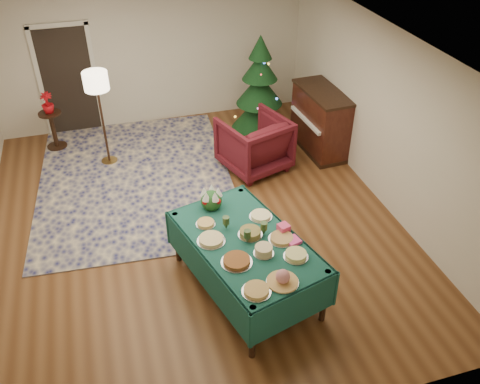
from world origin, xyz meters
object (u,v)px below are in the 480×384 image
object	(u,v)px
buffet_table	(246,250)
side_table	(54,131)
gift_box	(284,228)
christmas_tree	(259,91)
floor_lamp	(97,87)
potted_plant	(48,107)
armchair	(254,141)
piano	(320,122)

from	to	relation	value
buffet_table	side_table	size ratio (longest dim) A/B	3.21
gift_box	side_table	size ratio (longest dim) A/B	0.18
christmas_tree	buffet_table	bearing A→B (deg)	-110.52
floor_lamp	potted_plant	distance (m)	1.36
side_table	buffet_table	bearing A→B (deg)	-62.33
potted_plant	christmas_tree	bearing A→B (deg)	-7.85
buffet_table	armchair	xyz separation A→B (m)	(1.00, 2.76, -0.12)
side_table	potted_plant	bearing A→B (deg)	135.00
buffet_table	floor_lamp	world-z (taller)	floor_lamp
buffet_table	gift_box	bearing A→B (deg)	3.16
floor_lamp	piano	bearing A→B (deg)	-9.83
side_table	christmas_tree	size ratio (longest dim) A/B	0.37
christmas_tree	piano	xyz separation A→B (m)	(0.87, -0.93, -0.31)
armchair	floor_lamp	xyz separation A→B (m)	(-2.44, 0.93, 0.92)
gift_box	buffet_table	bearing A→B (deg)	-176.84
gift_box	potted_plant	size ratio (longest dim) A/B	0.34
buffet_table	potted_plant	distance (m)	5.07
gift_box	christmas_tree	world-z (taller)	christmas_tree
gift_box	floor_lamp	size ratio (longest dim) A/B	0.08
buffet_table	side_table	bearing A→B (deg)	117.67
christmas_tree	piano	world-z (taller)	christmas_tree
floor_lamp	christmas_tree	distance (m)	2.99
piano	christmas_tree	bearing A→B (deg)	133.00
christmas_tree	piano	bearing A→B (deg)	-47.00
floor_lamp	gift_box	bearing A→B (deg)	-62.03
armchair	potted_plant	xyz separation A→B (m)	(-3.35, 1.73, 0.30)
gift_box	floor_lamp	xyz separation A→B (m)	(-1.94, 3.66, 0.58)
side_table	piano	xyz separation A→B (m)	(4.70, -1.46, 0.22)
potted_plant	piano	bearing A→B (deg)	-17.23
buffet_table	side_table	distance (m)	5.07
floor_lamp	potted_plant	xyz separation A→B (m)	(-0.90, 0.80, -0.61)
gift_box	piano	xyz separation A→B (m)	(1.85, 3.00, -0.29)
buffet_table	piano	size ratio (longest dim) A/B	1.68
armchair	gift_box	bearing A→B (deg)	61.55
christmas_tree	gift_box	bearing A→B (deg)	-104.08
buffet_table	potted_plant	world-z (taller)	potted_plant
potted_plant	christmas_tree	size ratio (longest dim) A/B	0.20
armchair	piano	bearing A→B (deg)	173.35
floor_lamp	side_table	size ratio (longest dim) A/B	2.35
armchair	potted_plant	bearing A→B (deg)	-45.37
gift_box	armchair	distance (m)	2.79
gift_box	side_table	world-z (taller)	gift_box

